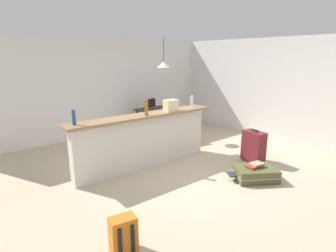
{
  "coord_description": "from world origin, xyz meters",
  "views": [
    {
      "loc": [
        -3.21,
        -3.63,
        2.08
      ],
      "look_at": [
        0.23,
        0.72,
        0.64
      ],
      "focal_mm": 29.28,
      "sensor_mm": 36.0,
      "label": 1
    }
  ],
  "objects": [
    {
      "name": "bar_countertop",
      "position": [
        -0.49,
        0.52,
        0.99
      ],
      "size": [
        2.96,
        0.4,
        0.05
      ],
      "primitive_type": "cube",
      "color": "#93704C",
      "rests_on": "partition_half_wall"
    },
    {
      "name": "wall_back",
      "position": [
        0.0,
        3.05,
        1.25
      ],
      "size": [
        6.6,
        0.1,
        2.5
      ],
      "primitive_type": "cube",
      "color": "silver",
      "rests_on": "ground_plane"
    },
    {
      "name": "partition_half_wall",
      "position": [
        -0.49,
        0.52,
        0.48
      ],
      "size": [
        2.8,
        0.2,
        0.97
      ],
      "primitive_type": "cube",
      "color": "silver",
      "rests_on": "ground_plane"
    },
    {
      "name": "suitcase_flat_olive",
      "position": [
        0.66,
        -1.15,
        0.11
      ],
      "size": [
        0.88,
        0.79,
        0.22
      ],
      "color": "#51562D",
      "rests_on": "ground_plane"
    },
    {
      "name": "grocery_bag",
      "position": [
        0.1,
        0.47,
        1.13
      ],
      "size": [
        0.26,
        0.18,
        0.22
      ],
      "primitive_type": "cube",
      "color": "beige",
      "rests_on": "bar_countertop"
    },
    {
      "name": "pendant_lamp",
      "position": [
        0.99,
        1.86,
        1.86
      ],
      "size": [
        0.34,
        0.34,
        0.76
      ],
      "color": "black"
    },
    {
      "name": "suitcase_upright_maroon",
      "position": [
        1.32,
        -0.63,
        0.33
      ],
      "size": [
        0.28,
        0.46,
        0.67
      ],
      "color": "maroon",
      "rests_on": "ground_plane"
    },
    {
      "name": "backpack_orange",
      "position": [
        -2.01,
        -1.33,
        0.2
      ],
      "size": [
        0.3,
        0.28,
        0.42
      ],
      "color": "orange",
      "rests_on": "ground_plane"
    },
    {
      "name": "bottle_blue",
      "position": [
        -1.78,
        0.56,
        1.14
      ],
      "size": [
        0.06,
        0.06,
        0.24
      ],
      "primitive_type": "cylinder",
      "color": "#284C89",
      "rests_on": "bar_countertop"
    },
    {
      "name": "bottle_clear",
      "position": [
        0.79,
        0.61,
        1.13
      ],
      "size": [
        0.06,
        0.06,
        0.23
      ],
      "primitive_type": "cylinder",
      "color": "silver",
      "rests_on": "bar_countertop"
    },
    {
      "name": "dining_table",
      "position": [
        0.94,
        1.96,
        0.65
      ],
      "size": [
        1.1,
        0.8,
        0.74
      ],
      "color": "#332319",
      "rests_on": "ground_plane"
    },
    {
      "name": "ground_plane",
      "position": [
        0.0,
        0.0,
        -0.03
      ],
      "size": [
        13.0,
        13.0,
        0.05
      ],
      "primitive_type": "cube",
      "color": "#BCAD8E"
    },
    {
      "name": "book_stack",
      "position": [
        0.66,
        -1.13,
        0.26
      ],
      "size": [
        0.32,
        0.2,
        0.07
      ],
      "color": "#AD2D2D",
      "rests_on": "suitcase_flat_olive"
    },
    {
      "name": "bottle_amber",
      "position": [
        -0.5,
        0.44,
        1.17
      ],
      "size": [
        0.07,
        0.07,
        0.29
      ],
      "primitive_type": "cylinder",
      "color": "#9E661E",
      "rests_on": "bar_countertop"
    },
    {
      "name": "wall_right",
      "position": [
        3.05,
        0.3,
        1.25
      ],
      "size": [
        0.1,
        6.0,
        2.5
      ],
      "primitive_type": "cube",
      "color": "silver",
      "rests_on": "ground_plane"
    },
    {
      "name": "dining_chair_near_partition",
      "position": [
        0.91,
        1.39,
        0.52
      ],
      "size": [
        0.44,
        0.44,
        0.93
      ],
      "color": "black",
      "rests_on": "ground_plane"
    },
    {
      "name": "dining_chair_far_side",
      "position": [
        0.95,
        2.55,
        0.52
      ],
      "size": [
        0.48,
        0.48,
        0.93
      ],
      "color": "black",
      "rests_on": "ground_plane"
    }
  ]
}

